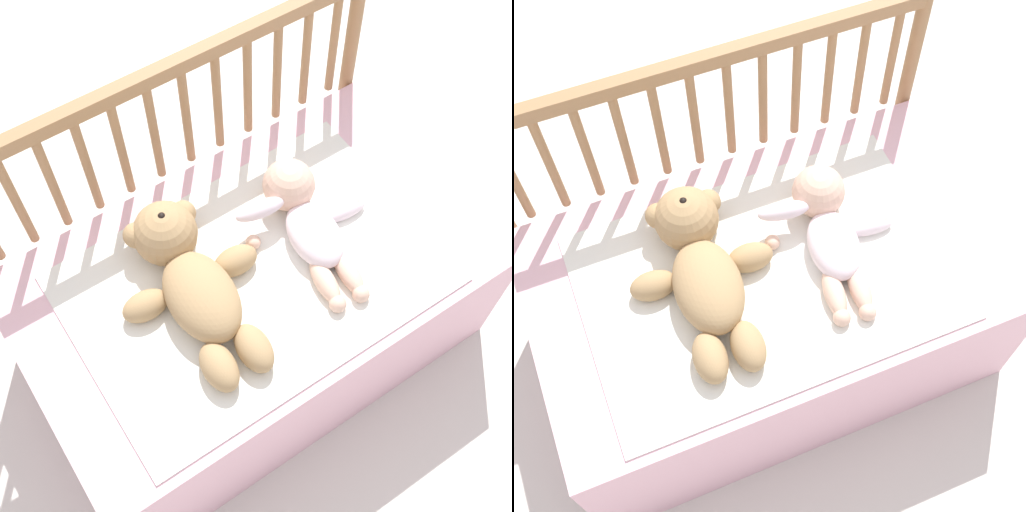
{
  "view_description": "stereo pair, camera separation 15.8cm",
  "coord_description": "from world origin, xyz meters",
  "views": [
    {
      "loc": [
        -0.44,
        -0.67,
        1.85
      ],
      "look_at": [
        0.0,
        -0.01,
        0.48
      ],
      "focal_mm": 50.0,
      "sensor_mm": 36.0,
      "label": 1
    },
    {
      "loc": [
        -0.3,
        -0.74,
        1.85
      ],
      "look_at": [
        0.0,
        -0.01,
        0.48
      ],
      "focal_mm": 50.0,
      "sensor_mm": 36.0,
      "label": 2
    }
  ],
  "objects": [
    {
      "name": "ground_plane",
      "position": [
        0.0,
        0.0,
        0.0
      ],
      "size": [
        12.0,
        12.0,
        0.0
      ],
      "primitive_type": "plane",
      "color": "silver"
    },
    {
      "name": "crib_rail",
      "position": [
        -0.0,
        0.35,
        0.54
      ],
      "size": [
        1.1,
        0.04,
        0.76
      ],
      "color": "#997047",
      "rests_on": "ground_plane"
    },
    {
      "name": "teddy_bear",
      "position": [
        -0.15,
        0.03,
        0.48
      ],
      "size": [
        0.33,
        0.46,
        0.15
      ],
      "color": "tan",
      "rests_on": "crib_mattress"
    },
    {
      "name": "baby",
      "position": [
        0.16,
        0.02,
        0.47
      ],
      "size": [
        0.31,
        0.39,
        0.13
      ],
      "color": "white",
      "rests_on": "crib_mattress"
    },
    {
      "name": "crib_mattress",
      "position": [
        0.0,
        0.0,
        0.21
      ],
      "size": [
        1.1,
        0.65,
        0.42
      ],
      "color": "#EDB7C6",
      "rests_on": "ground_plane"
    },
    {
      "name": "blanket",
      "position": [
        -0.02,
        -0.02,
        0.43
      ],
      "size": [
        0.82,
        0.56,
        0.01
      ],
      "color": "white",
      "rests_on": "crib_mattress"
    }
  ]
}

